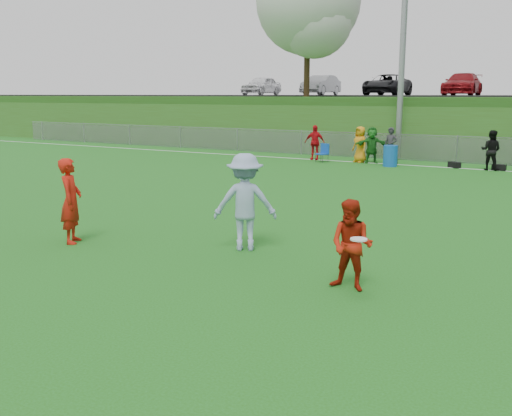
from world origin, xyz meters
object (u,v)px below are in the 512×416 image
Objects in this scene: player_red_left at (71,201)px; frisbee at (359,239)px; player_red_center at (352,245)px; recycling_bin at (390,156)px; player_blue at (245,202)px.

player_red_left is 6.77m from frisbee.
player_red_left reaches higher than frisbee.
player_red_left is 6.35m from player_red_center.
player_red_left is 1.96× the size of recycling_bin.
player_red_left reaches higher than player_red_center.
recycling_bin is at bearing 106.21° from player_red_center.
frisbee is (6.73, -0.75, 0.16)m from player_red_left.
player_blue is at bearing 146.50° from frisbee.
player_blue is 15.22m from recycling_bin.
player_red_left reaches higher than recycling_bin.
player_red_left is at bearing -8.40° from player_blue.
player_red_center is at bearing -75.95° from recycling_bin.
recycling_bin is (-4.12, 16.45, -0.29)m from player_red_center.
player_red_center is 0.94m from frisbee.
player_red_left is at bearing -97.69° from recycling_bin.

